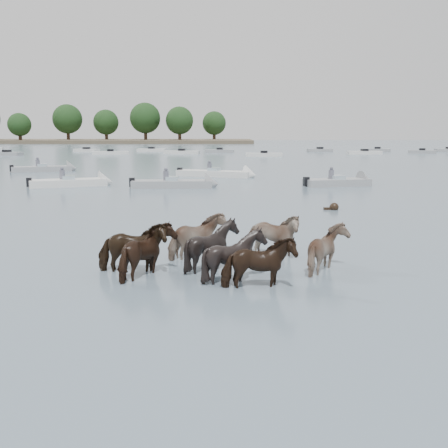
{
  "coord_description": "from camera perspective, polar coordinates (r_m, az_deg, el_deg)",
  "views": [
    {
      "loc": [
        2.63,
        -11.08,
        3.72
      ],
      "look_at": [
        2.52,
        3.2,
        1.1
      ],
      "focal_mm": 40.85,
      "sensor_mm": 36.0,
      "label": 1
    }
  ],
  "objects": [
    {
      "name": "ground",
      "position": [
        11.98,
        -12.37,
        -7.94
      ],
      "size": [
        400.0,
        400.0,
        0.0
      ],
      "primitive_type": "plane",
      "color": "#4B5F6C",
      "rests_on": "ground"
    },
    {
      "name": "pony_herd",
      "position": [
        13.68,
        -0.43,
        -2.99
      ],
      "size": [
        6.91,
        4.56,
        1.59
      ],
      "color": "black",
      "rests_on": "ground"
    },
    {
      "name": "swimming_pony",
      "position": [
        24.91,
        12.11,
        1.81
      ],
      "size": [
        0.72,
        0.44,
        0.44
      ],
      "color": "black",
      "rests_on": "ground"
    },
    {
      "name": "motorboat_a",
      "position": [
        36.4,
        -15.79,
        4.49
      ],
      "size": [
        5.69,
        3.42,
        1.92
      ],
      "rotation": [
        0.0,
        0.0,
        0.36
      ],
      "color": "silver",
      "rests_on": "ground"
    },
    {
      "name": "motorboat_b",
      "position": [
        34.17,
        -4.5,
        4.49
      ],
      "size": [
        5.96,
        1.88,
        1.92
      ],
      "rotation": [
        0.0,
        0.0,
        0.05
      ],
      "color": "gray",
      "rests_on": "ground"
    },
    {
      "name": "motorboat_c",
      "position": [
        41.98,
        -0.03,
        5.61
      ],
      "size": [
        6.88,
        3.79,
        1.92
      ],
      "rotation": [
        0.0,
        0.0,
        -0.35
      ],
      "color": "silver",
      "rests_on": "ground"
    },
    {
      "name": "motorboat_d",
      "position": [
        36.2,
        13.56,
        4.57
      ],
      "size": [
        5.18,
        2.71,
        1.92
      ],
      "rotation": [
        0.0,
        0.0,
        0.24
      ],
      "color": "gray",
      "rests_on": "ground"
    },
    {
      "name": "motorboat_f",
      "position": [
        50.47,
        -18.77,
        5.87
      ],
      "size": [
        5.93,
        3.33,
        1.92
      ],
      "rotation": [
        0.0,
        0.0,
        0.32
      ],
      "color": "gray",
      "rests_on": "ground"
    },
    {
      "name": "distant_flotilla",
      "position": [
        88.13,
        -1.84,
        8.14
      ],
      "size": [
        103.01,
        27.58,
        0.93
      ],
      "color": "silver",
      "rests_on": "ground"
    }
  ]
}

